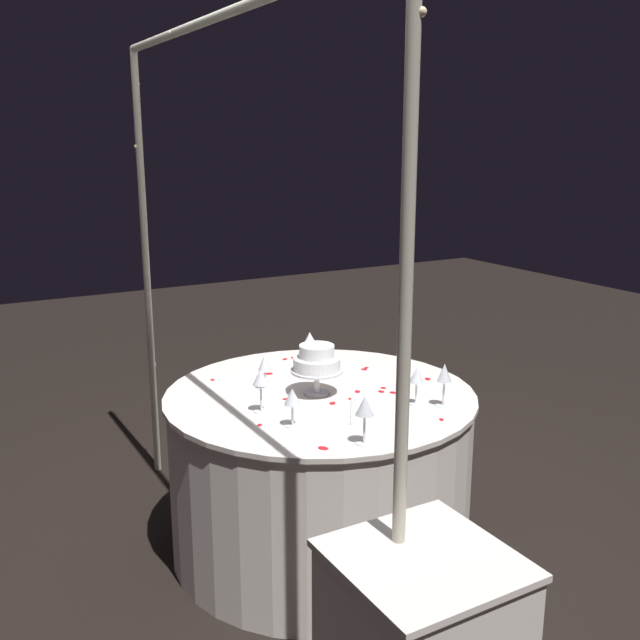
# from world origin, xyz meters

# --- Properties ---
(ground_plane) EXTENTS (12.00, 12.00, 0.00)m
(ground_plane) POSITION_xyz_m (0.00, 0.00, 0.00)
(ground_plane) COLOR black
(decorative_arch) EXTENTS (2.28, 0.06, 2.20)m
(decorative_arch) POSITION_xyz_m (0.00, 0.39, 1.46)
(decorative_arch) COLOR #B7B29E
(decorative_arch) RESTS_ON ground
(main_table) EXTENTS (1.32, 1.32, 0.72)m
(main_table) POSITION_xyz_m (0.00, 0.00, 0.36)
(main_table) COLOR silver
(main_table) RESTS_ON ground
(tiered_cake) EXTENTS (0.22, 0.22, 0.21)m
(tiered_cake) POSITION_xyz_m (-0.01, 0.02, 0.86)
(tiered_cake) COLOR silver
(tiered_cake) RESTS_ON main_table
(wine_glass_0) EXTENTS (0.07, 0.07, 0.18)m
(wine_glass_0) POSITION_xyz_m (-0.54, 0.13, 0.86)
(wine_glass_0) COLOR silver
(wine_glass_0) RESTS_ON main_table
(wine_glass_1) EXTENTS (0.06, 0.06, 0.14)m
(wine_glass_1) POSITION_xyz_m (0.45, -0.20, 0.82)
(wine_glass_1) COLOR silver
(wine_glass_1) RESTS_ON main_table
(wine_glass_2) EXTENTS (0.06, 0.06, 0.16)m
(wine_glass_2) POSITION_xyz_m (-0.31, -0.27, 0.83)
(wine_glass_2) COLOR silver
(wine_glass_2) RESTS_ON main_table
(wine_glass_3) EXTENTS (0.06, 0.06, 0.15)m
(wine_glass_3) POSITION_xyz_m (-0.27, 0.27, 0.83)
(wine_glass_3) COLOR silver
(wine_glass_3) RESTS_ON main_table
(wine_glass_4) EXTENTS (0.06, 0.06, 0.18)m
(wine_glass_4) POSITION_xyz_m (-0.38, -0.35, 0.85)
(wine_glass_4) COLOR silver
(wine_glass_4) RESTS_ON main_table
(wine_glass_5) EXTENTS (0.06, 0.06, 0.15)m
(wine_glass_5) POSITION_xyz_m (0.16, 0.18, 0.83)
(wine_glass_5) COLOR silver
(wine_glass_5) RESTS_ON main_table
(wine_glass_6) EXTENTS (0.06, 0.06, 0.17)m
(wine_glass_6) POSITION_xyz_m (-0.08, 0.31, 0.85)
(wine_glass_6) COLOR silver
(wine_glass_6) RESTS_ON main_table
(cake_knife) EXTENTS (0.26, 0.18, 0.01)m
(cake_knife) POSITION_xyz_m (-0.27, 0.00, 0.73)
(cake_knife) COLOR silver
(cake_knife) RESTS_ON main_table
(rose_petal_0) EXTENTS (0.03, 0.03, 0.00)m
(rose_petal_0) POSITION_xyz_m (-0.12, -0.23, 0.72)
(rose_petal_0) COLOR red
(rose_petal_0) RESTS_ON main_table
(rose_petal_1) EXTENTS (0.03, 0.02, 0.00)m
(rose_petal_1) POSITION_xyz_m (0.38, 0.33, 0.72)
(rose_petal_1) COLOR red
(rose_petal_1) RESTS_ON main_table
(rose_petal_2) EXTENTS (0.04, 0.04, 0.00)m
(rose_petal_2) POSITION_xyz_m (-0.14, 0.02, 0.72)
(rose_petal_2) COLOR red
(rose_petal_2) RESTS_ON main_table
(rose_petal_3) EXTENTS (0.04, 0.04, 0.00)m
(rose_petal_3) POSITION_xyz_m (-0.16, -0.27, 0.72)
(rose_petal_3) COLOR red
(rose_petal_3) RESTS_ON main_table
(rose_petal_4) EXTENTS (0.03, 0.03, 0.00)m
(rose_petal_4) POSITION_xyz_m (-0.13, -0.07, 0.72)
(rose_petal_4) COLOR red
(rose_petal_4) RESTS_ON main_table
(rose_petal_5) EXTENTS (0.03, 0.03, 0.00)m
(rose_petal_5) POSITION_xyz_m (-0.09, -0.27, 0.72)
(rose_petal_5) COLOR red
(rose_petal_5) RESTS_ON main_table
(rose_petal_6) EXTENTS (0.03, 0.03, 0.00)m
(rose_petal_6) POSITION_xyz_m (0.19, -0.36, 0.72)
(rose_petal_6) COLOR red
(rose_petal_6) RESTS_ON main_table
(rose_petal_7) EXTENTS (0.03, 0.03, 0.00)m
(rose_petal_7) POSITION_xyz_m (0.00, 0.16, 0.72)
(rose_petal_7) COLOR red
(rose_petal_7) RESTS_ON main_table
(rose_petal_8) EXTENTS (0.03, 0.03, 0.00)m
(rose_petal_8) POSITION_xyz_m (0.50, -0.09, 0.72)
(rose_petal_8) COLOR red
(rose_petal_8) RESTS_ON main_table
(rose_petal_9) EXTENTS (0.04, 0.04, 0.00)m
(rose_petal_9) POSITION_xyz_m (-0.07, -0.14, 0.72)
(rose_petal_9) COLOR red
(rose_petal_9) RESTS_ON main_table
(rose_petal_10) EXTENTS (0.03, 0.03, 0.00)m
(rose_petal_10) POSITION_xyz_m (-0.20, 0.38, 0.72)
(rose_petal_10) COLOR red
(rose_petal_10) RESTS_ON main_table
(rose_petal_11) EXTENTS (0.04, 0.05, 0.00)m
(rose_petal_11) POSITION_xyz_m (0.34, 0.08, 0.72)
(rose_petal_11) COLOR red
(rose_petal_11) RESTS_ON main_table
(rose_petal_12) EXTENTS (0.04, 0.03, 0.00)m
(rose_petal_12) POSITION_xyz_m (0.17, -0.34, 0.72)
(rose_petal_12) COLOR red
(rose_petal_12) RESTS_ON main_table
(rose_petal_13) EXTENTS (0.03, 0.03, 0.00)m
(rose_petal_13) POSITION_xyz_m (0.29, -0.11, 0.72)
(rose_petal_13) COLOR red
(rose_petal_13) RESTS_ON main_table
(rose_petal_14) EXTENTS (0.03, 0.03, 0.00)m
(rose_petal_14) POSITION_xyz_m (-0.50, -0.25, 0.72)
(rose_petal_14) COLOR red
(rose_petal_14) RESTS_ON main_table
(rose_petal_15) EXTENTS (0.04, 0.05, 0.00)m
(rose_petal_15) POSITION_xyz_m (0.50, -0.14, 0.72)
(rose_petal_15) COLOR red
(rose_petal_15) RESTS_ON main_table
(rose_petal_16) EXTENTS (0.05, 0.04, 0.00)m
(rose_petal_16) POSITION_xyz_m (-0.50, 0.27, 0.72)
(rose_petal_16) COLOR red
(rose_petal_16) RESTS_ON main_table
(rose_petal_17) EXTENTS (0.04, 0.04, 0.00)m
(rose_petal_17) POSITION_xyz_m (-0.08, -0.51, 0.72)
(rose_petal_17) COLOR red
(rose_petal_17) RESTS_ON main_table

